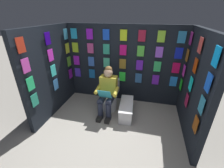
{
  "coord_description": "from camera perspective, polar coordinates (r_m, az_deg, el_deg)",
  "views": [
    {
      "loc": [
        -0.65,
        1.94,
        2.3
      ],
      "look_at": [
        0.09,
        -1.01,
        0.85
      ],
      "focal_mm": 24.13,
      "sensor_mm": 36.0,
      "label": 1
    }
  ],
  "objects": [
    {
      "name": "ground_plane",
      "position": [
        3.08,
        -3.21,
        -22.87
      ],
      "size": [
        30.0,
        30.0,
        0.0
      ],
      "primitive_type": "plane",
      "color": "#9E998E"
    },
    {
      "name": "display_wall_back",
      "position": [
        4.07,
        4.24,
        7.34
      ],
      "size": [
        3.11,
        0.14,
        2.06
      ],
      "color": "black",
      "rests_on": "ground"
    },
    {
      "name": "display_wall_left",
      "position": [
        3.25,
        28.89,
        -0.83
      ],
      "size": [
        0.14,
        1.83,
        2.06
      ],
      "color": "black",
      "rests_on": "ground"
    },
    {
      "name": "display_wall_right",
      "position": [
        3.82,
        -22.23,
        4.2
      ],
      "size": [
        0.14,
        1.83,
        2.06
      ],
      "color": "black",
      "rests_on": "ground"
    },
    {
      "name": "toilet",
      "position": [
        3.91,
        -0.78,
        -4.82
      ],
      "size": [
        0.41,
        0.56,
        0.77
      ],
      "rotation": [
        0.0,
        0.0,
        -0.01
      ],
      "color": "white",
      "rests_on": "ground"
    },
    {
      "name": "person_reading",
      "position": [
        3.58,
        -1.77,
        -2.82
      ],
      "size": [
        0.53,
        0.68,
        1.19
      ],
      "rotation": [
        0.0,
        0.0,
        -0.01
      ],
      "color": "gold",
      "rests_on": "ground"
    },
    {
      "name": "comic_longbox_near",
      "position": [
        3.73,
        5.41,
        -9.44
      ],
      "size": [
        0.38,
        0.84,
        0.33
      ],
      "rotation": [
        0.0,
        0.0,
        0.09
      ],
      "color": "silver",
      "rests_on": "ground"
    }
  ]
}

